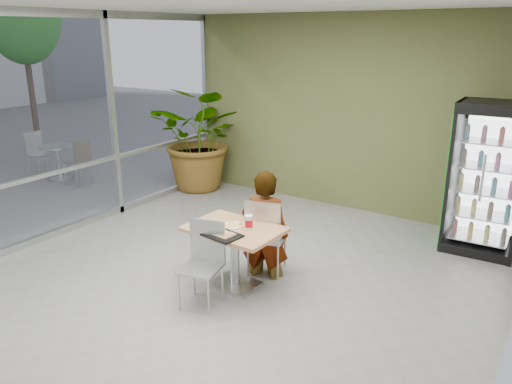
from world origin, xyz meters
TOP-DOWN VIEW (x-y plane):
  - ground at (0.00, 0.00)m, footprint 7.00×7.00m
  - room_envelope at (0.00, 0.00)m, footprint 6.00×7.00m
  - storefront_frame at (-3.00, 0.00)m, footprint 0.10×7.00m
  - dining_table at (0.12, 0.15)m, footprint 1.10×0.78m
  - chair_far at (0.26, 0.59)m, footprint 0.55×0.56m
  - chair_near at (0.04, -0.31)m, footprint 0.50×0.50m
  - seated_woman at (0.22, 0.64)m, footprint 0.69×0.55m
  - pizza_plate at (0.07, 0.18)m, footprint 0.34×0.33m
  - soda_cup at (0.28, 0.21)m, footprint 0.09×0.09m
  - napkin_stack at (-0.15, -0.08)m, footprint 0.19×0.19m
  - cafeteria_tray at (0.16, -0.13)m, footprint 0.44×0.34m
  - beverage_fridge at (2.30, 2.87)m, footprint 0.96×0.75m
  - potted_plant at (-2.69, 2.97)m, footprint 1.99×1.79m

SIDE VIEW (x-z plane):
  - ground at x=0.00m, z-range 0.00..0.00m
  - seated_woman at x=0.22m, z-range -0.30..1.33m
  - dining_table at x=0.12m, z-range 0.16..0.91m
  - chair_near at x=0.04m, z-range 0.08..1.02m
  - chair_far at x=0.26m, z-range 0.09..1.08m
  - napkin_stack at x=-0.15m, z-range 0.75..0.77m
  - cafeteria_tray at x=0.16m, z-range 0.75..0.77m
  - pizza_plate at x=0.07m, z-range 0.75..0.78m
  - soda_cup at x=0.28m, z-range 0.75..0.91m
  - potted_plant at x=-2.69m, z-range 0.00..1.96m
  - beverage_fridge at x=2.30m, z-range 0.00..2.04m
  - room_envelope at x=0.00m, z-range 0.00..3.20m
  - storefront_frame at x=-3.00m, z-range 0.00..3.20m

